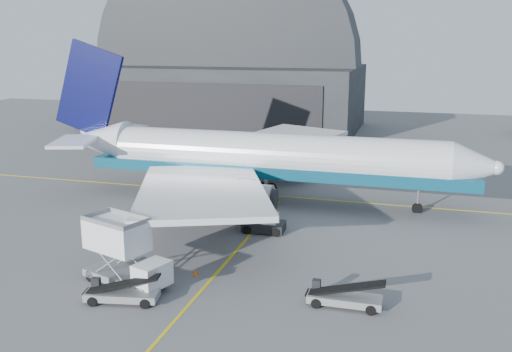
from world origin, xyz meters
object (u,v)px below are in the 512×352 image
(catering_truck, at_px, (123,253))
(pushback_tug, at_px, (265,225))
(belt_loader_a, at_px, (121,293))
(belt_loader_b, at_px, (344,297))
(airliner, at_px, (258,157))

(catering_truck, distance_m, pushback_tug, 15.37)
(belt_loader_a, bearing_deg, belt_loader_b, 2.86)
(belt_loader_a, xyz_separation_m, belt_loader_b, (14.41, 3.52, -0.00))
(catering_truck, distance_m, belt_loader_a, 3.36)
(airliner, relative_size, belt_loader_a, 9.25)
(belt_loader_a, bearing_deg, catering_truck, 103.32)
(belt_loader_b, bearing_deg, belt_loader_a, -166.69)
(airliner, distance_m, belt_loader_a, 26.62)
(airliner, relative_size, catering_truck, 6.79)
(pushback_tug, xyz_separation_m, belt_loader_a, (-5.54, -16.33, -0.05))
(catering_truck, height_order, pushback_tug, catering_truck)
(catering_truck, xyz_separation_m, belt_loader_a, (1.18, -2.62, -1.75))
(catering_truck, xyz_separation_m, belt_loader_b, (15.58, 0.90, -1.75))
(pushback_tug, relative_size, belt_loader_a, 0.73)
(pushback_tug, bearing_deg, belt_loader_b, -56.80)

